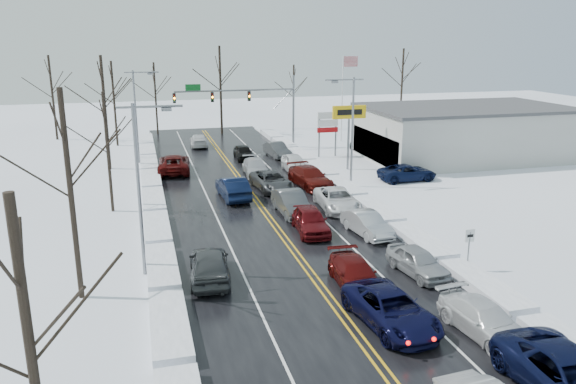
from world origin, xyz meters
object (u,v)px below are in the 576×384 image
object	(u,v)px
dealership_building	(465,132)
oncoming_car_0	(233,198)
tires_plus_sign	(349,116)
traffic_signal_mast	(249,100)
flagpole	(344,91)

from	to	relation	value
dealership_building	oncoming_car_0	bearing A→B (deg)	-160.64
oncoming_car_0	tires_plus_sign	bearing A→B (deg)	-153.30
tires_plus_sign	dealership_building	distance (m)	13.82
traffic_signal_mast	flagpole	bearing A→B (deg)	9.73
oncoming_car_0	dealership_building	bearing A→B (deg)	-163.93
tires_plus_sign	oncoming_car_0	world-z (taller)	tires_plus_sign
flagpole	dealership_building	xyz separation A→B (m)	(8.80, -12.00, -3.27)
flagpole	oncoming_car_0	world-z (taller)	flagpole
flagpole	oncoming_car_0	bearing A→B (deg)	-128.62
traffic_signal_mast	oncoming_car_0	bearing A→B (deg)	-104.88
traffic_signal_mast	dealership_building	xyz separation A→B (m)	(20.53, -9.99, -2.82)
flagpole	dealership_building	distance (m)	15.24
flagpole	oncoming_car_0	size ratio (longest dim) A/B	1.93
traffic_signal_mast	tires_plus_sign	size ratio (longest dim) A/B	2.21
flagpole	oncoming_car_0	distance (m)	27.51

